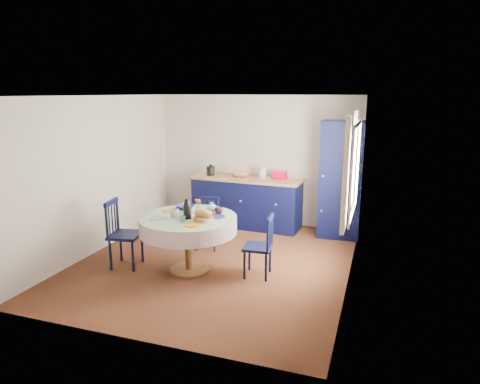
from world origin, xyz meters
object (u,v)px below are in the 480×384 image
Objects in this scene: mug_a at (174,213)px; mug_b at (183,219)px; dining_table at (189,225)px; chair_right at (260,246)px; mug_d at (186,207)px; cobalt_bowl at (185,207)px; mug_c at (219,211)px; chair_left at (123,233)px; kitchen_counter at (246,201)px; pantry_cabinet at (341,180)px; chair_far at (208,223)px.

mug_b is at bearing -41.52° from mug_a.
chair_right is at bearing 11.31° from dining_table.
mug_d is at bearing 122.38° from dining_table.
cobalt_bowl is (-0.21, 0.34, 0.16)m from dining_table.
chair_left is at bearing -164.52° from mug_c.
mug_a reaches higher than chair_right.
kitchen_counter reaches higher than mug_d.
dining_table is 5.15× the size of cobalt_bowl.
mug_c is (0.25, -2.09, 0.39)m from kitchen_counter.
dining_table is at bearing -130.38° from pantry_cabinet.
chair_far is at bearing -130.22° from chair_right.
dining_table is 10.00× the size of mug_a.
chair_left is at bearing -174.11° from dining_table.
mug_a reaches higher than cobalt_bowl.
pantry_cabinet is 1.51× the size of dining_table.
chair_far is at bearing -48.57° from chair_left.
mug_c is 0.45× the size of cobalt_bowl.
chair_left is 9.80× the size of mug_d.
chair_right is (1.15, -0.81, 0.02)m from chair_far.
chair_right is 1.27m from mug_d.
kitchen_counter is 2.35m from chair_right.
pantry_cabinet is at bearing 43.75° from cobalt_bowl.
mug_c is at bearing 59.11° from mug_b.
kitchen_counter is at bearing 176.70° from pantry_cabinet.
mug_c is (-1.51, -2.04, -0.16)m from pantry_cabinet.
chair_right is 7.46× the size of mug_c.
kitchen_counter is 1.04× the size of pantry_cabinet.
kitchen_counter reaches higher than cobalt_bowl.
chair_far is 0.84m from mug_d.
mug_d reaches higher than mug_c.
mug_d is at bearing 111.77° from mug_b.
chair_right is 1.15m from mug_b.
chair_left is at bearing 171.93° from mug_b.
mug_c is (0.32, 0.53, 0.01)m from mug_b.
mug_a is 1.15× the size of mug_c.
kitchen_counter is at bearing 96.94° from mug_c.
mug_d is at bearing 89.50° from mug_a.
pantry_cabinet is 17.35× the size of mug_c.
mug_b is (-0.07, -2.63, 0.39)m from kitchen_counter.
dining_table is 0.31m from mug_b.
mug_b is at bearing -67.63° from cobalt_bowl.
dining_table is 0.27m from mug_a.
chair_right is at bearing -6.80° from mug_c.
mug_a is 0.39m from cobalt_bowl.
pantry_cabinet reaches higher than dining_table.
mug_d is at bearing -102.61° from chair_far.
kitchen_counter is 2.47m from mug_a.
dining_table is 1.36× the size of chair_left.
pantry_cabinet is 2.47m from chair_far.
chair_right is at bearing -64.40° from kitchen_counter.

